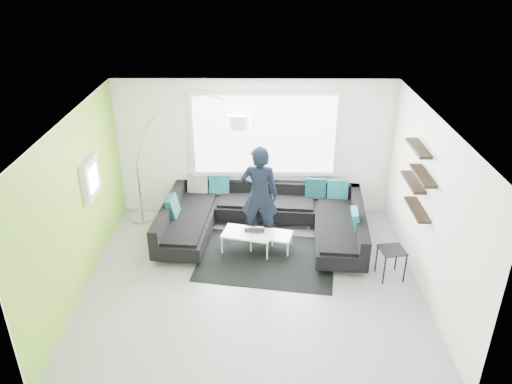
# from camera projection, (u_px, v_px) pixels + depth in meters

# --- Properties ---
(ground) EXTENTS (5.50, 5.50, 0.00)m
(ground) POSITION_uv_depth(u_px,v_px,m) (253.00, 280.00, 8.40)
(ground) COLOR gray
(ground) RESTS_ON ground
(room_shell) EXTENTS (5.54, 5.04, 2.82)m
(room_shell) POSITION_uv_depth(u_px,v_px,m) (255.00, 177.00, 7.77)
(room_shell) COLOR white
(room_shell) RESTS_ON ground
(sectional_sofa) EXTENTS (3.95, 2.65, 0.81)m
(sectional_sofa) POSITION_uv_depth(u_px,v_px,m) (263.00, 221.00, 9.45)
(sectional_sofa) COLOR black
(sectional_sofa) RESTS_ON ground
(rug) EXTENTS (2.62, 2.08, 0.01)m
(rug) POSITION_uv_depth(u_px,v_px,m) (267.00, 259.00, 8.94)
(rug) COLOR black
(rug) RESTS_ON ground
(coffee_table) EXTENTS (1.26, 0.91, 0.37)m
(coffee_table) POSITION_uv_depth(u_px,v_px,m) (259.00, 241.00, 9.15)
(coffee_table) COLOR white
(coffee_table) RESTS_ON ground
(arc_lamp) EXTENTS (2.50, 1.32, 2.53)m
(arc_lamp) POSITION_uv_depth(u_px,v_px,m) (136.00, 162.00, 9.69)
(arc_lamp) COLOR silver
(arc_lamp) RESTS_ON ground
(side_table) EXTENTS (0.45, 0.45, 0.55)m
(side_table) POSITION_uv_depth(u_px,v_px,m) (390.00, 263.00, 8.35)
(side_table) COLOR black
(side_table) RESTS_ON ground
(person) EXTENTS (0.79, 0.60, 1.91)m
(person) POSITION_uv_depth(u_px,v_px,m) (259.00, 195.00, 9.13)
(person) COLOR black
(person) RESTS_ON ground
(laptop) EXTENTS (0.40, 0.29, 0.03)m
(laptop) POSITION_uv_depth(u_px,v_px,m) (254.00, 232.00, 9.04)
(laptop) COLOR black
(laptop) RESTS_ON coffee_table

